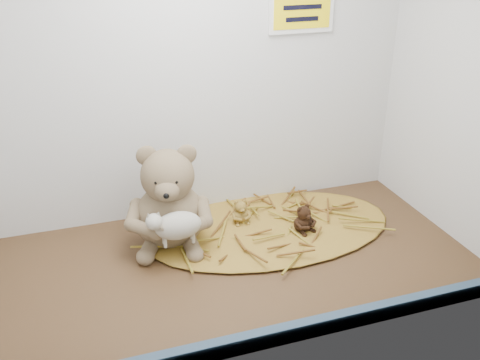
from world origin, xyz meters
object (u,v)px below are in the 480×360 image
object	(u,v)px
mini_teddy_tan	(240,210)
main_teddy	(169,196)
toy_lamb	(178,226)
mini_teddy_brown	(303,217)

from	to	relation	value
mini_teddy_tan	main_teddy	bearing A→B (deg)	-172.45
main_teddy	toy_lamb	distance (cm)	10.10
mini_teddy_tan	mini_teddy_brown	xyz separation A→B (cm)	(14.21, -9.55, 0.46)
toy_lamb	mini_teddy_tan	size ratio (longest dim) A/B	2.24
mini_teddy_brown	mini_teddy_tan	bearing A→B (deg)	125.91
toy_lamb	mini_teddy_tan	world-z (taller)	toy_lamb
mini_teddy_brown	toy_lamb	bearing A→B (deg)	164.34
toy_lamb	mini_teddy_brown	size ratio (longest dim) A/B	1.97
main_teddy	mini_teddy_tan	xyz separation A→B (cm)	(19.61, 2.63, -8.80)
toy_lamb	mini_teddy_tan	bearing A→B (deg)	31.95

